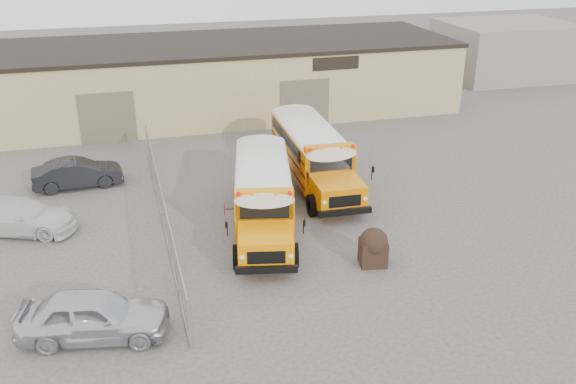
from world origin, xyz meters
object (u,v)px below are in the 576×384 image
object	(u,v)px
tarp_bundle	(373,246)
car_silver	(93,315)
school_bus_right	(286,116)
car_dark	(77,173)
school_bus_left	(260,145)
car_white	(17,216)

from	to	relation	value
tarp_bundle	car_silver	xyz separation A→B (m)	(-10.23, -1.96, 0.03)
tarp_bundle	car_silver	distance (m)	10.42
school_bus_right	car_silver	world-z (taller)	school_bus_right
car_dark	school_bus_left	bearing A→B (deg)	-99.68
school_bus_left	car_dark	xyz separation A→B (m)	(-9.03, 0.80, -0.89)
school_bus_left	car_dark	distance (m)	9.11
tarp_bundle	car_silver	world-z (taller)	car_silver
school_bus_left	school_bus_right	size ratio (longest dim) A/B	0.98
car_silver	car_white	xyz separation A→B (m)	(-3.10, 8.55, -0.08)
car_white	school_bus_left	bearing A→B (deg)	-51.85
car_silver	car_dark	xyz separation A→B (m)	(-0.79, 12.99, -0.09)
school_bus_right	car_white	bearing A→B (deg)	-149.74
school_bus_left	car_silver	xyz separation A→B (m)	(-8.24, -12.18, -0.79)
car_dark	tarp_bundle	bearing A→B (deg)	-139.58
tarp_bundle	car_silver	bearing A→B (deg)	-169.14
school_bus_left	school_bus_right	distance (m)	5.17
school_bus_left	tarp_bundle	distance (m)	10.44
school_bus_left	car_white	distance (m)	11.94
car_silver	car_dark	distance (m)	13.01
car_white	car_dark	distance (m)	5.00
car_silver	car_white	world-z (taller)	car_silver
school_bus_left	school_bus_right	xyz separation A→B (m)	(2.57, 4.49, 0.07)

